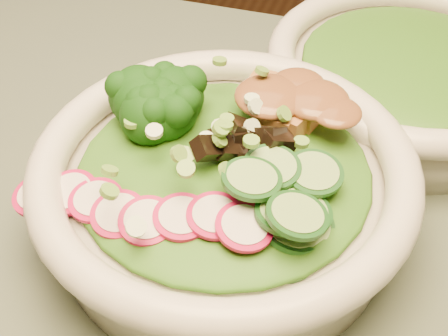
% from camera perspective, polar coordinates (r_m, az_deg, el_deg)
% --- Properties ---
extents(salad_bowl, '(0.26, 0.26, 0.07)m').
position_cam_1_polar(salad_bowl, '(0.43, 0.00, -1.87)').
color(salad_bowl, silver).
rests_on(salad_bowl, dining_table).
extents(side_bowl, '(0.24, 0.24, 0.06)m').
position_cam_1_polar(side_bowl, '(0.56, 16.34, 7.98)').
color(side_bowl, silver).
rests_on(side_bowl, dining_table).
extents(lettuce_bed, '(0.20, 0.20, 0.02)m').
position_cam_1_polar(lettuce_bed, '(0.42, 0.00, 0.10)').
color(lettuce_bed, '#215B13').
rests_on(lettuce_bed, salad_bowl).
extents(side_lettuce, '(0.16, 0.16, 0.02)m').
position_cam_1_polar(side_lettuce, '(0.55, 16.72, 9.53)').
color(side_lettuce, '#215B13').
rests_on(side_lettuce, side_bowl).
extents(broccoli_florets, '(0.08, 0.07, 0.04)m').
position_cam_1_polar(broccoli_florets, '(0.44, -5.76, 5.35)').
color(broccoli_florets, black).
rests_on(broccoli_florets, salad_bowl).
extents(radish_slices, '(0.11, 0.04, 0.02)m').
position_cam_1_polar(radish_slices, '(0.38, -6.68, -4.36)').
color(radish_slices, '#B50D43').
rests_on(radish_slices, salad_bowl).
extents(cucumber_slices, '(0.07, 0.07, 0.04)m').
position_cam_1_polar(cucumber_slices, '(0.38, 6.59, -3.49)').
color(cucumber_slices, '#95BF6A').
rests_on(cucumber_slices, salad_bowl).
extents(mushroom_heap, '(0.07, 0.07, 0.04)m').
position_cam_1_polar(mushroom_heap, '(0.41, 1.18, 2.25)').
color(mushroom_heap, black).
rests_on(mushroom_heap, salad_bowl).
extents(tofu_cubes, '(0.09, 0.06, 0.04)m').
position_cam_1_polar(tofu_cubes, '(0.44, 5.90, 4.91)').
color(tofu_cubes, '#A86838').
rests_on(tofu_cubes, salad_bowl).
extents(peanut_sauce, '(0.07, 0.05, 0.02)m').
position_cam_1_polar(peanut_sauce, '(0.44, 6.02, 6.22)').
color(peanut_sauce, brown).
rests_on(peanut_sauce, tofu_cubes).
extents(scallion_garnish, '(0.19, 0.19, 0.02)m').
position_cam_1_polar(scallion_garnish, '(0.40, 0.00, 2.51)').
color(scallion_garnish, '#6CA439').
rests_on(scallion_garnish, salad_bowl).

